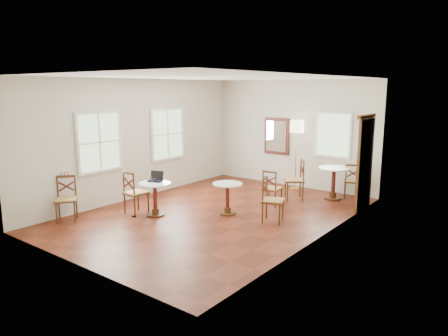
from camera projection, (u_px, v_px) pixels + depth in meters
name	position (u px, v px, depth m)	size (l,w,h in m)	color
ground	(216.00, 214.00, 9.39)	(7.00, 7.00, 0.00)	#5B1F0F
room_shell	(221.00, 129.00, 9.28)	(5.02, 7.02, 3.01)	beige
cafe_table_near	(155.00, 195.00, 9.17)	(0.70, 0.70, 0.74)	#4A2912
cafe_table_mid	(227.00, 195.00, 9.30)	(0.67, 0.67, 0.70)	#4A2912
cafe_table_back	(334.00, 180.00, 10.54)	(0.77, 0.77, 0.81)	#4A2912
chair_near_a	(135.00, 193.00, 9.29)	(0.49, 0.49, 0.98)	#4A2912
chair_near_b	(66.00, 199.00, 8.84)	(0.62, 0.62, 0.95)	#4A2912
chair_mid_a	(272.00, 188.00, 9.89)	(0.44, 0.44, 0.88)	#4A2912
chair_mid_b	(272.00, 200.00, 8.75)	(0.55, 0.55, 0.95)	#4A2912
chair_back_a	(352.00, 181.00, 10.65)	(0.55, 0.55, 0.90)	#4A2912
chair_back_b	(295.00, 180.00, 10.53)	(0.65, 0.65, 1.01)	#4A2912
floor_lamp	(297.00, 131.00, 11.35)	(0.37, 0.37, 1.92)	#BF8C3F
laptop	(156.00, 179.00, 9.30)	(0.37, 0.35, 0.22)	black
mouse	(149.00, 181.00, 9.26)	(0.10, 0.06, 0.04)	black
navy_mug	(154.00, 180.00, 9.18)	(0.10, 0.07, 0.08)	black
water_glass	(151.00, 179.00, 9.28)	(0.06, 0.06, 0.10)	white
power_adapter	(134.00, 216.00, 9.15)	(0.09, 0.05, 0.03)	black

